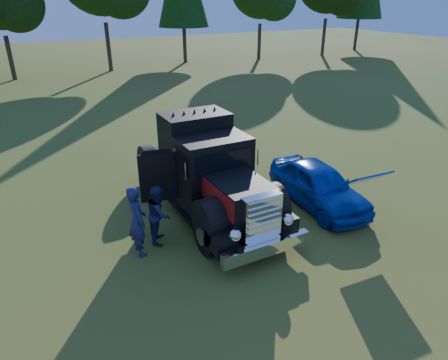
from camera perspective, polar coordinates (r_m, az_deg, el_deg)
The scene contains 5 objects.
ground at distance 11.01m, azimuth 1.28°, elevation -10.08°, with size 120.00×120.00×0.00m, color #2C5418.
diamond_t_truck at distance 12.34m, azimuth -2.37°, elevation 0.84°, with size 3.36×7.16×3.00m.
hotrod_coupe at distance 13.35m, azimuth 13.34°, elevation -0.65°, with size 1.90×4.29×1.89m.
spectator_near at distance 10.66m, azimuth -12.29°, elevation -5.69°, with size 0.72×0.47×1.97m, color #1B2940.
spectator_far at distance 11.17m, azimuth -9.27°, elevation -4.81°, with size 0.81×0.63×1.67m, color navy.
Camera 1 is at (-4.45, -7.84, 6.31)m, focal length 32.00 mm.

